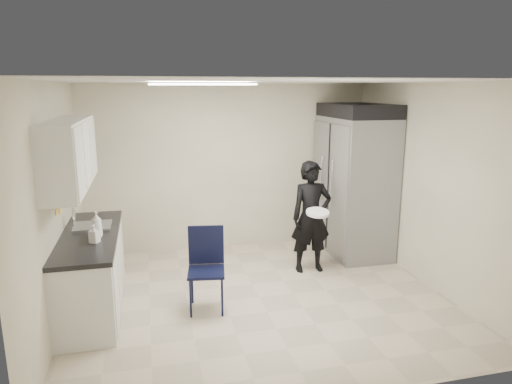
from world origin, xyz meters
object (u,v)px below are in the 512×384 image
object	(u,v)px
lower_counter	(92,273)
folding_chair	(206,272)
man_tuxedo	(311,217)
commercial_fridge	(354,186)

from	to	relation	value
lower_counter	folding_chair	distance (m)	1.33
lower_counter	man_tuxedo	size ratio (longest dim) A/B	1.22
lower_counter	folding_chair	bearing A→B (deg)	-15.62
lower_counter	man_tuxedo	bearing A→B (deg)	9.59
lower_counter	commercial_fridge	distance (m)	3.98
folding_chair	man_tuxedo	size ratio (longest dim) A/B	0.60
lower_counter	folding_chair	xyz separation A→B (m)	(1.28, -0.36, 0.04)
folding_chair	commercial_fridge	bearing A→B (deg)	38.63
lower_counter	commercial_fridge	world-z (taller)	commercial_fridge
commercial_fridge	folding_chair	size ratio (longest dim) A/B	2.24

